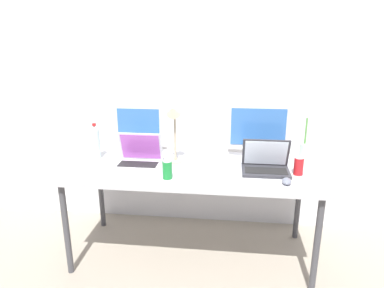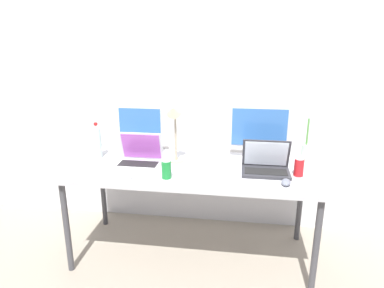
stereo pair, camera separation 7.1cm
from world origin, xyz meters
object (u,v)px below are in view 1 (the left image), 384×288
object	(u,v)px
laptop_secondary	(266,164)
desk_lamp	(174,123)
water_bottle	(96,142)
laptop_silver	(139,158)
keyboard_main	(106,175)
work_desk	(192,174)
monitor_left	(139,130)
soda_can_near_keyboard	(299,166)
soda_can_by_laptop	(167,170)
monitor_center	(258,131)
mouse_by_keyboard	(287,181)
bamboo_vase	(304,151)

from	to	relation	value
laptop_secondary	desk_lamp	xyz separation A→B (m)	(-0.67, 0.08, 0.27)
water_bottle	laptop_silver	bearing A→B (deg)	-15.13
keyboard_main	water_bottle	world-z (taller)	water_bottle
work_desk	monitor_left	size ratio (longest dim) A/B	4.77
keyboard_main	laptop_secondary	bearing A→B (deg)	11.01
laptop_silver	soda_can_near_keyboard	xyz separation A→B (m)	(1.16, -0.06, 0.01)
desk_lamp	monitor_left	bearing A→B (deg)	146.06
soda_can_by_laptop	soda_can_near_keyboard	bearing A→B (deg)	10.88
monitor_center	laptop_silver	bearing A→B (deg)	-163.84
keyboard_main	mouse_by_keyboard	bearing A→B (deg)	0.13
laptop_secondary	monitor_center	bearing A→B (deg)	99.02
work_desk	monitor_center	xyz separation A→B (m)	(0.49, 0.26, 0.28)
monitor_center	laptop_silver	world-z (taller)	monitor_center
work_desk	mouse_by_keyboard	size ratio (longest dim) A/B	18.46
mouse_by_keyboard	desk_lamp	xyz separation A→B (m)	(-0.79, 0.29, 0.30)
water_bottle	desk_lamp	size ratio (longest dim) A/B	0.61
monitor_left	keyboard_main	size ratio (longest dim) A/B	0.97
work_desk	mouse_by_keyboard	bearing A→B (deg)	-19.53
water_bottle	desk_lamp	distance (m)	0.66
monitor_center	soda_can_by_laptop	distance (m)	0.82
laptop_silver	bamboo_vase	bearing A→B (deg)	11.41
work_desk	keyboard_main	world-z (taller)	keyboard_main
work_desk	monitor_left	bearing A→B (deg)	149.13
bamboo_vase	soda_can_near_keyboard	bearing A→B (deg)	-106.86
water_bottle	monitor_left	bearing A→B (deg)	29.60
soda_can_near_keyboard	mouse_by_keyboard	bearing A→B (deg)	-120.52
mouse_by_keyboard	water_bottle	world-z (taller)	water_bottle
soda_can_by_laptop	water_bottle	bearing A→B (deg)	152.02
desk_lamp	water_bottle	bearing A→B (deg)	175.74
monitor_left	bamboo_vase	xyz separation A→B (m)	(1.32, -0.02, -0.12)
monitor_left	mouse_by_keyboard	size ratio (longest dim) A/B	3.87
water_bottle	soda_can_by_laptop	world-z (taller)	water_bottle
laptop_silver	mouse_by_keyboard	xyz separation A→B (m)	(1.05, -0.24, -0.04)
monitor_left	desk_lamp	world-z (taller)	desk_lamp
soda_can_by_laptop	bamboo_vase	world-z (taller)	bamboo_vase
soda_can_by_laptop	desk_lamp	world-z (taller)	desk_lamp
laptop_secondary	work_desk	bearing A→B (deg)	177.87
work_desk	laptop_secondary	xyz separation A→B (m)	(0.53, -0.02, 0.11)
work_desk	desk_lamp	xyz separation A→B (m)	(-0.14, 0.06, 0.38)
monitor_left	soda_can_near_keyboard	xyz separation A→B (m)	(1.23, -0.34, -0.13)
water_bottle	soda_can_by_laptop	xyz separation A→B (m)	(0.63, -0.34, -0.07)
desk_lamp	laptop_secondary	bearing A→B (deg)	-6.72
laptop_silver	water_bottle	xyz separation A→B (m)	(-0.38, 0.10, 0.08)
laptop_silver	laptop_secondary	world-z (taller)	laptop_silver
desk_lamp	bamboo_vase	bearing A→B (deg)	11.28
mouse_by_keyboard	water_bottle	xyz separation A→B (m)	(-1.43, 0.34, 0.11)
monitor_left	laptop_secondary	world-z (taller)	monitor_left
laptop_secondary	soda_can_near_keyboard	xyz separation A→B (m)	(0.22, -0.04, 0.01)
monitor_center	keyboard_main	size ratio (longest dim) A/B	1.12
laptop_secondary	desk_lamp	distance (m)	0.73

